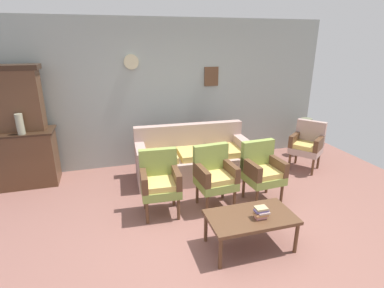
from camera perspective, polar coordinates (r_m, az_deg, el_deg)
name	(u,v)px	position (r m, az deg, el deg)	size (l,w,h in m)	color
ground_plane	(210,238)	(3.87, 3.51, -17.46)	(7.68, 7.68, 0.00)	#84564C
wall_back_with_decor	(165,94)	(5.72, -5.13, 9.54)	(6.40, 0.09, 2.70)	#939E99
side_cabinet	(20,159)	(5.67, -29.99, -2.42)	(1.16, 0.55, 0.93)	brown
cabinet_upper_hutch	(10,98)	(5.51, -31.51, 7.46)	(0.99, 0.38, 1.03)	brown
vase_on_cabinet	(20,124)	(5.29, -30.05, 3.31)	(0.11, 0.11, 0.32)	#A0A286
floral_couch	(193,159)	(5.25, 0.14, -2.97)	(1.99, 0.87, 0.90)	tan
armchair_near_cabinet	(160,180)	(4.13, -6.16, -6.88)	(0.55, 0.52, 0.90)	#849947
armchair_near_couch_end	(215,174)	(4.29, 4.34, -5.77)	(0.55, 0.53, 0.90)	#849947
armchair_by_doorway	(262,169)	(4.56, 13.26, -4.71)	(0.55, 0.53, 0.90)	#849947
wingback_chair_by_fireplace	(307,143)	(5.92, 21.15, 0.12)	(0.71, 0.71, 0.90)	tan
coffee_table	(251,219)	(3.58, 11.18, -13.87)	(1.00, 0.56, 0.42)	brown
book_stack_on_table	(261,213)	(3.50, 13.10, -12.66)	(0.17, 0.12, 0.13)	pink
floor_vase_by_wall	(305,137)	(6.69, 20.72, 1.32)	(0.22, 0.22, 0.79)	#6A6F52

